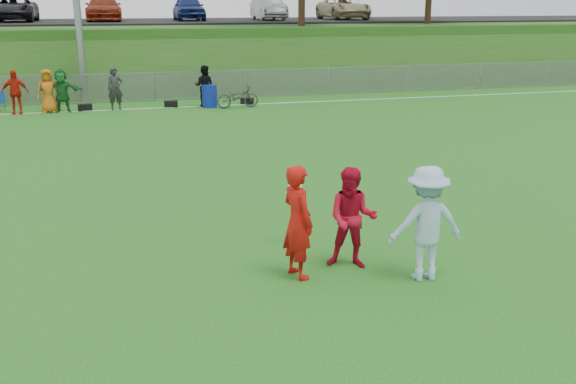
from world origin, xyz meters
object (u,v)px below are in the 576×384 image
object	(u,v)px
player_red_left	(298,222)
player_red_center	(352,218)
recycling_bin	(210,96)
frisbee	(295,186)
bicycle	(237,97)
player_blue	(426,223)

from	to	relation	value
player_red_left	player_red_center	distance (m)	0.97
recycling_bin	player_red_center	bearing A→B (deg)	-90.62
frisbee	recycling_bin	distance (m)	16.05
player_red_center	bicycle	world-z (taller)	player_red_center
player_red_center	bicycle	distance (m)	16.84
recycling_bin	player_blue	bearing A→B (deg)	-87.60
player_red_center	recycling_bin	bearing A→B (deg)	113.49
player_blue	bicycle	bearing A→B (deg)	-87.39
frisbee	recycling_bin	size ratio (longest dim) A/B	0.27
player_blue	recycling_bin	size ratio (longest dim) A/B	1.97
player_red_left	bicycle	size ratio (longest dim) A/B	1.05
player_red_left	recycling_bin	size ratio (longest dim) A/B	1.97
player_red_center	bicycle	xyz separation A→B (m)	(1.28, 16.79, -0.39)
player_red_left	recycling_bin	bearing A→B (deg)	-20.99
frisbee	player_red_center	bearing A→B (deg)	-63.63
player_red_center	frisbee	distance (m)	1.41
recycling_bin	bicycle	bearing A→B (deg)	-23.36
player_red_left	frisbee	xyz separation A→B (m)	(0.34, 1.38, 0.18)
frisbee	recycling_bin	world-z (taller)	frisbee
bicycle	player_blue	bearing A→B (deg)	175.58
player_red_left	frisbee	world-z (taller)	player_red_left
player_red_center	player_blue	bearing A→B (deg)	-13.63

